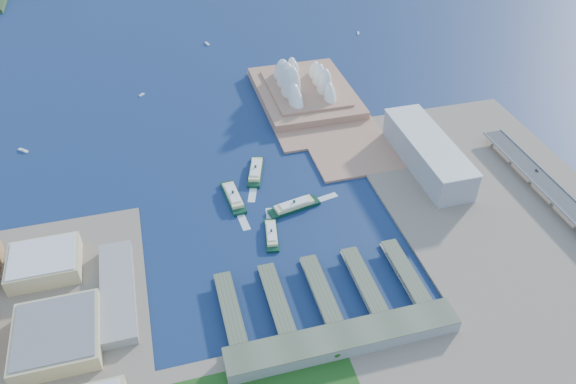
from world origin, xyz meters
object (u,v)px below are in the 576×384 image
object	(u,v)px
ferry_a	(233,195)
ferry_c	(271,233)
toaster_building	(427,153)
ferry_d	(294,204)
car_c	(537,171)
opera_house	(305,77)
ferry_b	(256,169)

from	to	relation	value
ferry_a	ferry_c	world-z (taller)	ferry_a
ferry_a	toaster_building	bearing A→B (deg)	-5.01
toaster_building	ferry_d	distance (m)	175.01
toaster_building	car_c	distance (m)	123.79
toaster_building	car_c	world-z (taller)	toaster_building
opera_house	ferry_b	size ratio (longest dim) A/B	3.10
ferry_d	car_c	xyz separation A→B (m)	(280.40, -26.41, 10.06)
opera_house	ferry_c	bearing A→B (deg)	-113.33
toaster_building	ferry_c	size ratio (longest dim) A/B	3.19
toaster_building	ferry_c	world-z (taller)	toaster_building
ferry_d	car_c	world-z (taller)	car_c
toaster_building	opera_house	bearing A→B (deg)	114.23
toaster_building	ferry_c	bearing A→B (deg)	-161.58
toaster_building	ferry_d	xyz separation A→B (m)	(-171.40, -32.07, -14.98)
ferry_a	ferry_b	bearing A→B (deg)	44.53
car_c	ferry_a	bearing A→B (deg)	170.06
opera_house	car_c	world-z (taller)	opera_house
opera_house	ferry_d	world-z (taller)	opera_house
ferry_a	car_c	distance (m)	346.69
ferry_c	ferry_d	world-z (taller)	ferry_d
ferry_d	car_c	distance (m)	281.82
ferry_c	ferry_b	bearing A→B (deg)	-84.31
ferry_a	car_c	bearing A→B (deg)	-14.62
ferry_c	car_c	xyz separation A→B (m)	(314.81, 10.08, 10.98)
ferry_c	ferry_d	distance (m)	50.16
opera_house	ferry_a	world-z (taller)	opera_house
opera_house	ferry_b	xyz separation A→B (m)	(-107.68, -158.49, -26.51)
ferry_b	ferry_d	xyz separation A→B (m)	(26.28, -73.58, 0.02)
opera_house	ferry_c	world-z (taller)	opera_house
ferry_c	car_c	world-z (taller)	car_c
ferry_b	ferry_a	bearing A→B (deg)	-112.78
opera_house	car_c	size ratio (longest dim) A/B	35.79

